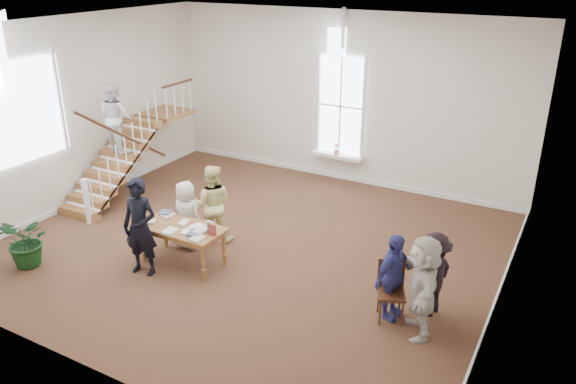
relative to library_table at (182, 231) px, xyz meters
The scene contains 12 objects.
ground 1.71m from the library_table, 59.36° to the left, with size 10.00×10.00×0.00m, color #4C2E1E.
room_shell 5.78m from the library_table, 82.17° to the left, with size 10.49×10.00×10.00m.
staircase 4.21m from the library_table, 149.72° to the left, with size 1.10×4.10×2.92m.
library_table is the anchor object (origin of this frame).
police_officer 0.83m from the library_table, 125.51° to the right, with size 0.71×0.47×1.95m, color black.
elderly_woman 0.70m from the library_table, 121.13° to the left, with size 0.72×0.47×1.48m, color silver.
person_yellow 1.11m from the library_table, 93.28° to the left, with size 0.84×0.65×1.72m, color #EFE795.
woman_cluster_a 4.24m from the library_table, ahead, with size 0.91×0.38×1.56m, color #373986.
woman_cluster_b 4.84m from the library_table, ahead, with size 0.98×0.56×1.51m, color black.
woman_cluster_c 4.79m from the library_table, ahead, with size 1.63×0.52×1.75m, color beige.
floor_plant 3.05m from the library_table, 149.06° to the right, with size 0.97×0.84×1.08m, color black.
side_chair 4.22m from the library_table, ahead, with size 0.60×0.60×1.04m.
Camera 1 is at (5.82, -8.96, 5.71)m, focal length 35.00 mm.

